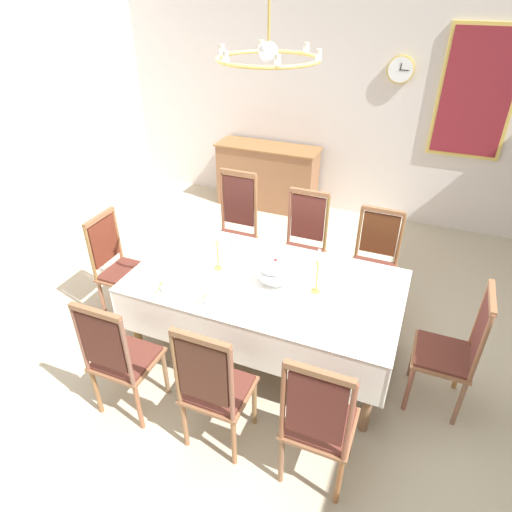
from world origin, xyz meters
TOP-DOWN VIEW (x-y plane):
  - ground at (0.00, 0.00)m, footprint 6.53×6.03m
  - back_wall at (0.00, 3.05)m, footprint 6.53×0.08m
  - dining_table at (0.00, -0.08)m, footprint 2.18×1.18m
  - tablecloth at (0.00, -0.08)m, footprint 2.20×1.20m
  - chair_south_a at (-0.74, -1.07)m, footprint 0.44×0.42m
  - chair_north_a at (-0.74, 0.92)m, footprint 0.44×0.42m
  - chair_south_b at (0.02, -1.08)m, footprint 0.44×0.42m
  - chair_north_b at (0.02, 0.92)m, footprint 0.44×0.42m
  - chair_south_c at (0.74, -1.08)m, footprint 0.44×0.42m
  - chair_north_c at (0.74, 0.91)m, footprint 0.44×0.42m
  - chair_head_west at (-1.49, -0.08)m, footprint 0.42×0.44m
  - chair_head_east at (1.50, -0.08)m, footprint 0.42×0.44m
  - soup_tureen at (0.09, -0.08)m, footprint 0.29×0.29m
  - candlestick_west at (-0.43, -0.08)m, footprint 0.07×0.07m
  - candlestick_east at (0.43, -0.08)m, footprint 0.07×0.07m
  - bowl_near_left at (-0.24, -0.50)m, footprint 0.17×0.17m
  - bowl_near_right at (-0.64, -0.49)m, footprint 0.15×0.15m
  - bowl_far_left at (-0.41, 0.36)m, footprint 0.19×0.19m
  - spoon_primary at (-0.36, -0.47)m, footprint 0.05×0.18m
  - spoon_secondary at (-0.75, -0.47)m, footprint 0.06×0.17m
  - sideboard at (-1.06, 2.74)m, footprint 1.44×0.48m
  - mounted_clock at (0.51, 2.98)m, footprint 0.32×0.06m
  - framed_painting at (1.38, 2.99)m, footprint 0.83×0.05m
  - chandelier at (0.00, -0.08)m, footprint 0.67×0.66m

SIDE VIEW (x-z plane):
  - ground at x=0.00m, z-range -0.04..0.00m
  - sideboard at x=-1.06m, z-range 0.00..0.91m
  - chair_north_c at x=0.74m, z-range 0.02..1.08m
  - chair_head_west at x=-1.49m, z-range 0.02..1.08m
  - chair_south_a at x=-0.74m, z-range 0.02..1.10m
  - chair_head_east at x=1.50m, z-range 0.01..1.11m
  - chair_south_b at x=0.02m, z-range 0.01..1.13m
  - chair_north_b at x=0.02m, z-range 0.01..1.13m
  - chair_south_c at x=0.74m, z-range 0.01..1.14m
  - chair_north_a at x=-0.74m, z-range 0.00..1.20m
  - tablecloth at x=0.00m, z-range 0.49..0.88m
  - dining_table at x=0.00m, z-range 0.32..1.09m
  - spoon_primary at x=-0.36m, z-range 0.78..0.79m
  - spoon_secondary at x=-0.75m, z-range 0.78..0.79m
  - bowl_near_left at x=-0.24m, z-range 0.78..0.82m
  - bowl_near_right at x=-0.64m, z-range 0.78..0.82m
  - bowl_far_left at x=-0.41m, z-range 0.78..0.82m
  - soup_tureen at x=0.09m, z-range 0.78..1.01m
  - candlestick_west at x=-0.43m, z-range 0.75..1.12m
  - candlestick_east at x=0.43m, z-range 0.75..1.14m
  - back_wall at x=0.00m, z-range 0.00..3.14m
  - framed_painting at x=1.38m, z-range 1.00..2.48m
  - mounted_clock at x=0.51m, z-range 1.79..2.11m
  - chandelier at x=0.00m, z-range 2.14..2.80m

